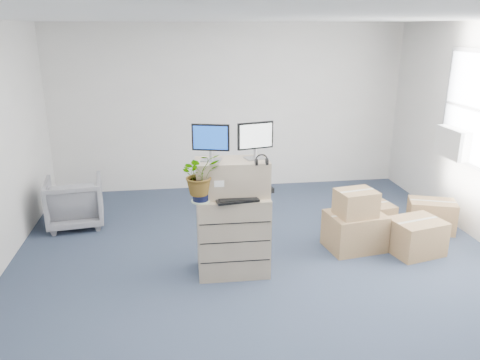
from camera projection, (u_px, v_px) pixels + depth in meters
The scene contains 17 objects.
ground at pixel (269, 288), 5.11m from camera, with size 7.00×7.00×0.00m, color #263345.
wall_back at pixel (230, 108), 7.98m from camera, with size 6.00×0.02×2.80m, color beige.
ac_unit at pixel (455, 143), 6.44m from camera, with size 0.24×0.60×0.40m, color white.
filing_cabinet_lower at pixel (233, 234), 5.32m from camera, with size 0.80×0.49×0.94m, color tan.
filing_cabinet_upper at pixel (232, 177), 5.16m from camera, with size 0.80×0.40×0.40m, color tan.
monitor_left at pixel (211, 140), 5.00m from camera, with size 0.40×0.20×0.40m.
monitor_right at pixel (255, 138), 5.07m from camera, with size 0.41×0.21×0.41m.
headphones at pixel (262, 160), 4.94m from camera, with size 0.14×0.14×0.02m, color black.
keyboard at pixel (237, 200), 5.02m from camera, with size 0.46×0.19×0.02m, color black.
mouse at pixel (264, 196), 5.12m from camera, with size 0.09×0.06×0.03m, color silver.
water_bottle at pixel (237, 184), 5.19m from camera, with size 0.07×0.07×0.25m, color gray.
phone_dock at pixel (230, 191), 5.22m from camera, with size 0.05×0.04×0.11m.
external_drive at pixel (264, 190), 5.29m from camera, with size 0.19×0.14×0.06m, color black.
tissue_box at pixel (259, 184), 5.28m from camera, with size 0.22×0.11×0.08m, color #3F89D7.
potted_plant at pixel (200, 179), 4.93m from camera, with size 0.53×0.56×0.44m.
office_chair at pixel (75, 200), 6.63m from camera, with size 0.75×0.70×0.77m, color slate.
cardboard_boxes at pixel (387, 224), 6.13m from camera, with size 2.00×1.43×0.80m.
Camera 1 is at (-0.95, -4.40, 2.72)m, focal length 35.00 mm.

